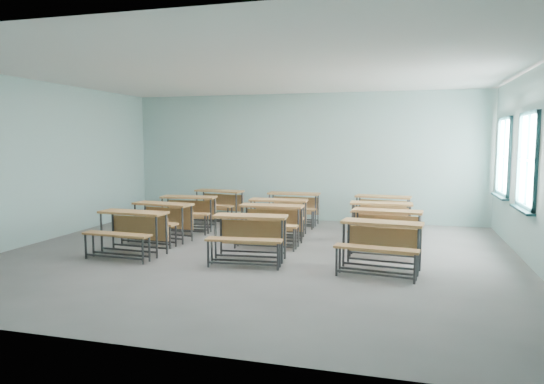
{
  "coord_description": "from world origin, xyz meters",
  "views": [
    {
      "loc": [
        2.51,
        -8.07,
        2.02
      ],
      "look_at": [
        -0.03,
        1.2,
        1.0
      ],
      "focal_mm": 32.0,
      "sensor_mm": 36.0,
      "label": 1
    }
  ],
  "objects": [
    {
      "name": "desk_unit_r2c1",
      "position": [
        -0.07,
        1.81,
        0.52
      ],
      "size": [
        1.28,
        0.9,
        0.77
      ],
      "rotation": [
        0.0,
        0.0,
        0.06
      ],
      "color": "#9E6B39",
      "rests_on": "ground"
    },
    {
      "name": "desk_unit_r1c1",
      "position": [
        0.02,
        0.88,
        0.52
      ],
      "size": [
        1.25,
        0.85,
        0.77
      ],
      "rotation": [
        0.0,
        0.0,
        0.02
      ],
      "color": "#9E6B39",
      "rests_on": "ground"
    },
    {
      "name": "desk_unit_r0c2",
      "position": [
        2.19,
        -0.56,
        0.52
      ],
      "size": [
        1.32,
        0.97,
        0.77
      ],
      "rotation": [
        0.0,
        0.0,
        -0.12
      ],
      "color": "#9E6B39",
      "rests_on": "ground"
    },
    {
      "name": "desk_unit_r2c2",
      "position": [
        2.08,
        1.82,
        0.52
      ],
      "size": [
        1.26,
        0.87,
        0.77
      ],
      "rotation": [
        0.0,
        0.0,
        0.03
      ],
      "color": "#9E6B39",
      "rests_on": "ground"
    },
    {
      "name": "desk_unit_r3c0",
      "position": [
        -2.02,
        3.25,
        0.52
      ],
      "size": [
        1.34,
        0.99,
        0.77
      ],
      "rotation": [
        0.0,
        0.0,
        -0.14
      ],
      "color": "#9E6B39",
      "rests_on": "ground"
    },
    {
      "name": "room",
      "position": [
        0.08,
        0.03,
        1.6
      ],
      "size": [
        9.04,
        8.04,
        3.24
      ],
      "color": "slate",
      "rests_on": "ground"
    },
    {
      "name": "desk_unit_r2c0",
      "position": [
        -2.18,
        1.82,
        0.52
      ],
      "size": [
        1.31,
        0.94,
        0.77
      ],
      "rotation": [
        0.0,
        0.0,
        0.1
      ],
      "color": "#9E6B39",
      "rests_on": "ground"
    },
    {
      "name": "desk_unit_r1c0",
      "position": [
        -2.19,
        0.58,
        0.52
      ],
      "size": [
        1.33,
        0.98,
        0.77
      ],
      "rotation": [
        0.0,
        0.0,
        -0.13
      ],
      "color": "#9E6B39",
      "rests_on": "ground"
    },
    {
      "name": "desk_unit_r3c1",
      "position": [
        -0.05,
        3.15,
        0.52
      ],
      "size": [
        1.24,
        0.84,
        0.77
      ],
      "rotation": [
        0.0,
        0.0,
        -0.01
      ],
      "color": "#9E6B39",
      "rests_on": "ground"
    },
    {
      "name": "desk_unit_r0c0",
      "position": [
        -2.13,
        -0.61,
        0.52
      ],
      "size": [
        1.28,
        0.89,
        0.77
      ],
      "rotation": [
        0.0,
        0.0,
        -0.05
      ],
      "color": "#9E6B39",
      "rests_on": "ground"
    },
    {
      "name": "desk_unit_r1c2",
      "position": [
        2.23,
        0.75,
        0.52
      ],
      "size": [
        1.29,
        0.91,
        0.77
      ],
      "rotation": [
        0.0,
        0.0,
        -0.07
      ],
      "color": "#9E6B39",
      "rests_on": "ground"
    },
    {
      "name": "desk_unit_r3c2",
      "position": [
        2.05,
        3.05,
        0.52
      ],
      "size": [
        1.32,
        0.96,
        0.77
      ],
      "rotation": [
        0.0,
        0.0,
        -0.12
      ],
      "color": "#9E6B39",
      "rests_on": "ground"
    },
    {
      "name": "desk_unit_r0c1",
      "position": [
        0.03,
        -0.48,
        0.52
      ],
      "size": [
        1.31,
        0.94,
        0.77
      ],
      "rotation": [
        0.0,
        0.0,
        0.09
      ],
      "color": "#9E6B39",
      "rests_on": "ground"
    }
  ]
}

